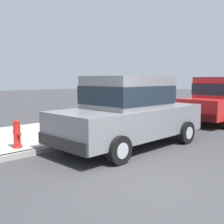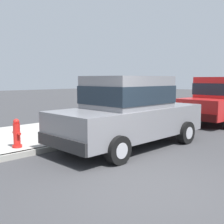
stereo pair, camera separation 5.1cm
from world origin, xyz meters
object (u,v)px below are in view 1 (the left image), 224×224
object	(u,v)px
car_grey_sedan	(129,111)
dog_grey	(90,119)
fire_hydrant	(17,134)
car_red_sedan	(223,99)

from	to	relation	value
car_grey_sedan	dog_grey	world-z (taller)	car_grey_sedan
car_grey_sedan	fire_hydrant	bearing A→B (deg)	-121.68
car_red_sedan	dog_grey	xyz separation A→B (m)	(-2.41, -5.29, -0.55)
car_red_sedan	dog_grey	bearing A→B (deg)	-114.49
dog_grey	car_red_sedan	bearing A→B (deg)	65.51
car_grey_sedan	car_red_sedan	world-z (taller)	same
car_grey_sedan	car_red_sedan	xyz separation A→B (m)	(-0.07, 5.99, 0.00)
car_grey_sedan	car_red_sedan	size ratio (longest dim) A/B	0.99
car_grey_sedan	dog_grey	size ratio (longest dim) A/B	6.21
car_red_sedan	dog_grey	world-z (taller)	car_red_sedan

